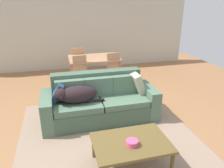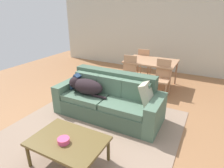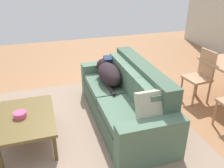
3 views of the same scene
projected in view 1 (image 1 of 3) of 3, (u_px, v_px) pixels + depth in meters
ground_plane at (102, 124)px, 4.23m from camera, size 10.00×10.00×0.00m
back_partition at (77, 29)px, 7.35m from camera, size 8.00×0.12×2.70m
area_rug at (109, 138)px, 3.79m from camera, size 3.06×3.31×0.01m
couch at (100, 102)px, 4.36m from camera, size 2.25×0.88×0.93m
dog_on_left_cushion at (75, 94)px, 4.01m from camera, size 0.92×0.37×0.32m
throw_pillow_by_left_arm at (57, 92)px, 4.10m from camera, size 0.32×0.42×0.40m
throw_pillow_by_right_arm at (137, 83)px, 4.48m from camera, size 0.29×0.44×0.46m
coffee_table at (131, 144)px, 3.03m from camera, size 1.07×0.74×0.43m
bowl_on_coffee_table at (132, 143)px, 2.94m from camera, size 0.17×0.17×0.07m
dining_table at (94, 60)px, 6.14m from camera, size 1.41×0.99×0.76m
dining_chair_near_left at (81, 72)px, 5.59m from camera, size 0.44×0.44×0.96m
dining_chair_near_right at (114, 70)px, 5.83m from camera, size 0.41×0.41×0.96m
dining_chair_far_left at (78, 61)px, 6.66m from camera, size 0.42×0.42×0.95m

